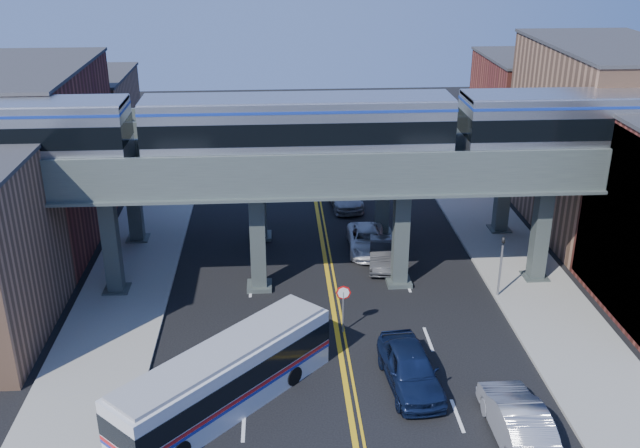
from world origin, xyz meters
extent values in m
plane|color=black|center=(0.00, 0.00, 0.00)|extent=(120.00, 120.00, 0.00)
cube|color=gray|center=(-11.50, 10.00, 0.08)|extent=(5.00, 70.00, 0.16)
cube|color=gray|center=(11.50, 10.00, 0.08)|extent=(5.00, 70.00, 0.16)
cube|color=brown|center=(-18.50, 16.00, 5.50)|extent=(8.00, 14.00, 11.00)
cube|color=#94684C|center=(-18.50, 29.00, 4.00)|extent=(8.00, 10.00, 8.00)
cube|color=#94684C|center=(18.50, 16.00, 6.00)|extent=(8.00, 14.00, 12.00)
cube|color=brown|center=(18.50, 29.00, 4.50)|extent=(8.00, 10.00, 9.00)
cube|color=teal|center=(14.55, 4.00, 4.75)|extent=(0.10, 9.50, 9.50)
cube|color=#404B46|center=(-12.00, 8.00, 3.00)|extent=(0.85, 0.85, 6.00)
cube|color=#404B46|center=(-4.00, 8.00, 3.00)|extent=(0.85, 0.85, 6.00)
cube|color=#404B46|center=(4.00, 8.00, 3.00)|extent=(0.85, 0.85, 6.00)
cube|color=#404B46|center=(12.00, 8.00, 3.00)|extent=(0.85, 0.85, 6.00)
cube|color=#46504C|center=(0.00, 8.00, 6.70)|extent=(52.00, 3.60, 1.40)
cube|color=#404B46|center=(-12.00, 15.00, 3.00)|extent=(0.85, 0.85, 6.00)
cube|color=#404B46|center=(-4.00, 15.00, 3.00)|extent=(0.85, 0.85, 6.00)
cube|color=#404B46|center=(4.00, 15.00, 3.00)|extent=(0.85, 0.85, 6.00)
cube|color=#404B46|center=(12.00, 15.00, 3.00)|extent=(0.85, 0.85, 6.00)
cube|color=#46504C|center=(0.00, 15.00, 6.70)|extent=(52.00, 3.60, 1.40)
cube|color=black|center=(-13.33, 8.00, 7.53)|extent=(2.31, 2.31, 0.26)
cube|color=black|center=(-6.79, 8.00, 7.53)|extent=(2.31, 2.31, 0.26)
cube|color=black|center=(3.42, 8.00, 7.53)|extent=(2.31, 2.31, 0.26)
cube|color=#B1B3BB|center=(-1.68, 8.00, 9.34)|extent=(15.96, 3.04, 3.36)
cube|color=black|center=(-1.68, 8.00, 9.49)|extent=(15.98, 3.10, 1.15)
cube|color=black|center=(9.97, 8.00, 7.53)|extent=(2.31, 2.31, 0.26)
cube|color=#B1B3BB|center=(15.08, 8.00, 9.34)|extent=(15.96, 3.04, 3.36)
cube|color=black|center=(15.08, 8.00, 9.49)|extent=(15.98, 3.10, 1.15)
cylinder|color=slate|center=(0.30, 3.00, 1.15)|extent=(0.09, 0.09, 2.30)
cylinder|color=red|center=(0.30, 3.00, 2.25)|extent=(0.76, 0.04, 0.76)
cylinder|color=slate|center=(9.20, 6.00, 1.60)|extent=(0.12, 0.12, 3.20)
imported|color=black|center=(9.20, 6.00, 3.65)|extent=(0.15, 0.18, 0.90)
cube|color=silver|center=(-5.24, -2.71, 1.40)|extent=(9.20, 9.39, 2.79)
cube|color=black|center=(-5.24, -2.71, 1.76)|extent=(9.27, 9.46, 0.95)
cube|color=#B21419|center=(-5.24, -2.71, 1.13)|extent=(9.26, 9.45, 0.16)
cylinder|color=black|center=(-7.65, -5.19, 0.45)|extent=(2.38, 2.34, 0.90)
cylinder|color=black|center=(-3.14, -0.54, 0.45)|extent=(2.38, 2.34, 0.90)
imported|color=#0F1937|center=(2.86, -1.73, 0.92)|extent=(2.63, 5.55, 1.83)
imported|color=#323234|center=(3.43, 10.53, 0.74)|extent=(2.14, 4.63, 1.47)
imported|color=silver|center=(2.74, 12.57, 0.70)|extent=(2.51, 5.11, 1.40)
imported|color=#9D9DA2|center=(2.04, 20.48, 0.76)|extent=(2.64, 5.43, 1.52)
imported|color=#98989C|center=(6.50, -5.55, 0.89)|extent=(1.96, 5.41, 1.77)
camera|label=1|loc=(-2.89, -28.07, 19.26)|focal=40.00mm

